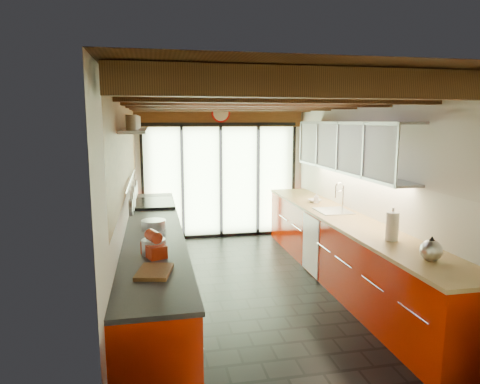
{
  "coord_description": "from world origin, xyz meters",
  "views": [
    {
      "loc": [
        -1.25,
        -5.24,
        2.21
      ],
      "look_at": [
        -0.1,
        0.4,
        1.25
      ],
      "focal_mm": 32.0,
      "sensor_mm": 36.0,
      "label": 1
    }
  ],
  "objects_px": {
    "kettle": "(431,249)",
    "soap_bottle": "(316,198)",
    "paper_towel": "(392,227)",
    "bowl": "(315,201)",
    "stand_mixer": "(154,246)"
  },
  "relations": [
    {
      "from": "kettle",
      "to": "soap_bottle",
      "type": "height_order",
      "value": "kettle"
    },
    {
      "from": "kettle",
      "to": "paper_towel",
      "type": "distance_m",
      "value": 0.67
    },
    {
      "from": "paper_towel",
      "to": "bowl",
      "type": "height_order",
      "value": "paper_towel"
    },
    {
      "from": "kettle",
      "to": "paper_towel",
      "type": "xyz_separation_m",
      "value": [
        -0.0,
        0.67,
        0.05
      ]
    },
    {
      "from": "stand_mixer",
      "to": "bowl",
      "type": "bearing_deg",
      "value": 42.05
    },
    {
      "from": "soap_bottle",
      "to": "bowl",
      "type": "height_order",
      "value": "soap_bottle"
    },
    {
      "from": "kettle",
      "to": "soap_bottle",
      "type": "relative_size",
      "value": 1.71
    },
    {
      "from": "paper_towel",
      "to": "bowl",
      "type": "xyz_separation_m",
      "value": [
        0.0,
        2.26,
        -0.13
      ]
    },
    {
      "from": "stand_mixer",
      "to": "kettle",
      "type": "bearing_deg",
      "value": -14.29
    },
    {
      "from": "kettle",
      "to": "bowl",
      "type": "distance_m",
      "value": 2.94
    },
    {
      "from": "paper_towel",
      "to": "bowl",
      "type": "distance_m",
      "value": 2.27
    },
    {
      "from": "kettle",
      "to": "paper_towel",
      "type": "bearing_deg",
      "value": 90.0
    },
    {
      "from": "stand_mixer",
      "to": "bowl",
      "type": "distance_m",
      "value": 3.42
    },
    {
      "from": "kettle",
      "to": "soap_bottle",
      "type": "bearing_deg",
      "value": 90.0
    },
    {
      "from": "soap_bottle",
      "to": "bowl",
      "type": "distance_m",
      "value": 0.08
    }
  ]
}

